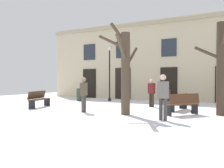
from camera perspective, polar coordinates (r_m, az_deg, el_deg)
ground_plane at (r=12.69m, az=-3.11°, el=-6.00°), size 29.16×29.16×0.00m
building_facade at (r=19.27m, az=8.46°, el=5.62°), size 18.22×0.60×6.15m
tree_left_of_center at (r=10.75m, az=3.00°, el=3.42°), size 1.67×1.82×4.05m
tree_right_of_center at (r=11.49m, az=24.20°, el=4.32°), size 1.93×1.84×4.75m
streetlamp at (r=17.92m, az=-0.57°, el=4.06°), size 0.30×0.30×4.14m
litter_bin at (r=18.17m, az=-7.65°, el=-2.49°), size 0.44×0.44×0.91m
bench_far_corner at (r=16.20m, az=13.45°, el=-2.90°), size 0.64×1.86×0.90m
bench_near_lamp at (r=12.76m, az=15.23°, el=-3.98°), size 0.70×1.89×0.84m
bench_back_to_back_right at (r=14.31m, az=-16.73°, el=-3.32°), size 0.93×1.86×0.92m
bench_back_to_back_left at (r=11.04m, az=16.22°, el=-4.51°), size 1.29×1.51×0.94m
person_crossing_plaza at (r=14.00m, az=9.23°, el=-1.76°), size 0.43×0.33×1.60m
person_strolling at (r=11.65m, az=-6.63°, el=-2.08°), size 0.27×0.41×1.66m
person_by_shop_door at (r=9.35m, az=11.85°, el=-2.50°), size 0.41×0.28×1.74m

